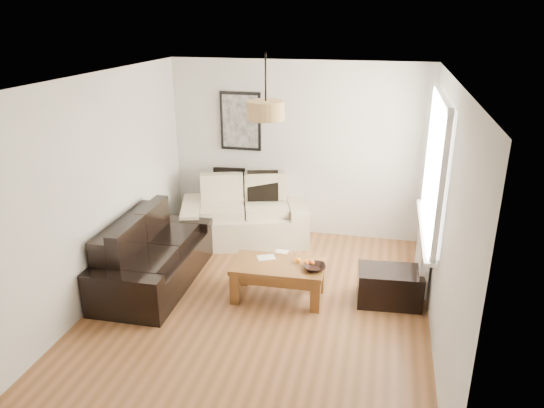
% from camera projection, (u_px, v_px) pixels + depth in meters
% --- Properties ---
extents(floor, '(4.50, 4.50, 0.00)m').
position_uv_depth(floor, '(261.00, 306.00, 5.94)').
color(floor, brown).
rests_on(floor, ground).
extents(ceiling, '(3.80, 4.50, 0.00)m').
position_uv_depth(ceiling, '(258.00, 78.00, 5.02)').
color(ceiling, white).
rests_on(ceiling, floor).
extents(wall_back, '(3.80, 0.04, 2.60)m').
position_uv_depth(wall_back, '(297.00, 150.00, 7.53)').
color(wall_back, silver).
rests_on(wall_back, floor).
extents(wall_front, '(3.80, 0.04, 2.60)m').
position_uv_depth(wall_front, '(178.00, 314.00, 3.43)').
color(wall_front, silver).
rests_on(wall_front, floor).
extents(wall_left, '(0.04, 4.50, 2.60)m').
position_uv_depth(wall_left, '(101.00, 189.00, 5.88)').
color(wall_left, silver).
rests_on(wall_left, floor).
extents(wall_right, '(0.04, 4.50, 2.60)m').
position_uv_depth(wall_right, '(443.00, 216.00, 5.08)').
color(wall_right, silver).
rests_on(wall_right, floor).
extents(window_bay, '(0.14, 1.90, 1.60)m').
position_uv_depth(window_bay, '(437.00, 165.00, 5.72)').
color(window_bay, white).
rests_on(window_bay, wall_right).
extents(radiator, '(0.10, 0.90, 0.52)m').
position_uv_depth(radiator, '(422.00, 262.00, 6.15)').
color(radiator, white).
rests_on(radiator, wall_right).
extents(poster, '(0.62, 0.04, 0.87)m').
position_uv_depth(poster, '(241.00, 121.00, 7.54)').
color(poster, black).
rests_on(poster, wall_back).
extents(pendant_shade, '(0.40, 0.40, 0.20)m').
position_uv_depth(pendant_shade, '(266.00, 110.00, 5.43)').
color(pendant_shade, tan).
rests_on(pendant_shade, ceiling).
extents(loveseat_cream, '(2.04, 1.50, 0.91)m').
position_uv_depth(loveseat_cream, '(244.00, 211.00, 7.55)').
color(loveseat_cream, beige).
rests_on(loveseat_cream, floor).
extents(sofa_leather, '(0.96, 1.91, 0.82)m').
position_uv_depth(sofa_leather, '(154.00, 253.00, 6.33)').
color(sofa_leather, black).
rests_on(sofa_leather, floor).
extents(coffee_table, '(1.10, 0.62, 0.44)m').
position_uv_depth(coffee_table, '(278.00, 281.00, 6.05)').
color(coffee_table, brown).
rests_on(coffee_table, floor).
extents(ottoman, '(0.77, 0.53, 0.42)m').
position_uv_depth(ottoman, '(389.00, 286.00, 5.95)').
color(ottoman, black).
rests_on(ottoman, floor).
extents(cushion_left, '(0.47, 0.19, 0.46)m').
position_uv_depth(cushion_left, '(229.00, 183.00, 7.69)').
color(cushion_left, black).
rests_on(cushion_left, loveseat_cream).
extents(cushion_right, '(0.48, 0.26, 0.46)m').
position_uv_depth(cushion_right, '(263.00, 186.00, 7.58)').
color(cushion_right, black).
rests_on(cushion_right, loveseat_cream).
extents(fruit_bowl, '(0.31, 0.31, 0.06)m').
position_uv_depth(fruit_bowl, '(315.00, 267.00, 5.82)').
color(fruit_bowl, black).
rests_on(fruit_bowl, coffee_table).
extents(orange_a, '(0.07, 0.07, 0.07)m').
position_uv_depth(orange_a, '(306.00, 263.00, 5.91)').
color(orange_a, '#DB5D12').
rests_on(orange_a, fruit_bowl).
extents(orange_b, '(0.08, 0.08, 0.07)m').
position_uv_depth(orange_b, '(312.00, 262.00, 5.92)').
color(orange_b, '#E35713').
rests_on(orange_b, fruit_bowl).
extents(orange_c, '(0.07, 0.07, 0.07)m').
position_uv_depth(orange_c, '(298.00, 260.00, 5.97)').
color(orange_c, orange).
rests_on(orange_c, fruit_bowl).
extents(papers, '(0.25, 0.22, 0.01)m').
position_uv_depth(papers, '(266.00, 257.00, 6.12)').
color(papers, white).
rests_on(papers, coffee_table).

